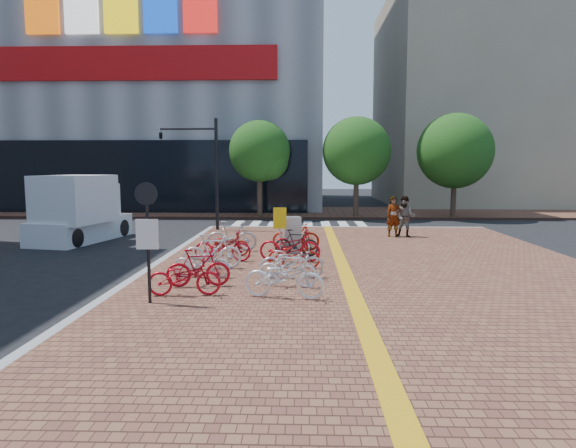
{
  "coord_description": "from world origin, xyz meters",
  "views": [
    {
      "loc": [
        0.79,
        -14.45,
        3.27
      ],
      "look_at": [
        0.23,
        2.98,
        1.3
      ],
      "focal_mm": 32.0,
      "sensor_mm": 36.0,
      "label": 1
    }
  ],
  "objects_px": {
    "bike_7": "(284,277)",
    "bike_3": "(212,251)",
    "bike_12": "(296,243)",
    "pedestrian_b": "(405,217)",
    "bike_13": "(296,236)",
    "bike_2": "(202,262)",
    "bike_10": "(294,254)",
    "bike_5": "(227,244)",
    "traffic_light_pole": "(191,153)",
    "bike_9": "(292,261)",
    "bike_11": "(290,246)",
    "bike_0": "(184,277)",
    "box_truck": "(79,210)",
    "notice_sign": "(147,228)",
    "bike_6": "(232,236)",
    "bike_4": "(223,246)",
    "bike_8": "(287,269)",
    "pedestrian_a": "(394,217)",
    "yellow_sign": "(280,222)",
    "bike_1": "(198,268)",
    "utility_box": "(292,235)"
  },
  "relations": [
    {
      "from": "bike_10",
      "to": "bike_5",
      "type": "bearing_deg",
      "value": 53.26
    },
    {
      "from": "bike_13",
      "to": "yellow_sign",
      "type": "bearing_deg",
      "value": 160.1
    },
    {
      "from": "bike_5",
      "to": "bike_7",
      "type": "xyz_separation_m",
      "value": [
        2.25,
        -5.81,
        0.09
      ]
    },
    {
      "from": "box_truck",
      "to": "bike_10",
      "type": "bearing_deg",
      "value": -34.15
    },
    {
      "from": "bike_1",
      "to": "bike_3",
      "type": "xyz_separation_m",
      "value": [
        -0.06,
        2.34,
        0.04
      ]
    },
    {
      "from": "bike_3",
      "to": "notice_sign",
      "type": "height_order",
      "value": "notice_sign"
    },
    {
      "from": "utility_box",
      "to": "notice_sign",
      "type": "relative_size",
      "value": 0.47
    },
    {
      "from": "bike_10",
      "to": "yellow_sign",
      "type": "relative_size",
      "value": 0.95
    },
    {
      "from": "bike_3",
      "to": "notice_sign",
      "type": "relative_size",
      "value": 0.64
    },
    {
      "from": "bike_8",
      "to": "box_truck",
      "type": "height_order",
      "value": "box_truck"
    },
    {
      "from": "bike_3",
      "to": "bike_13",
      "type": "distance_m",
      "value": 4.37
    },
    {
      "from": "bike_10",
      "to": "bike_13",
      "type": "height_order",
      "value": "bike_13"
    },
    {
      "from": "bike_7",
      "to": "bike_10",
      "type": "distance_m",
      "value": 3.66
    },
    {
      "from": "bike_3",
      "to": "bike_11",
      "type": "xyz_separation_m",
      "value": [
        2.34,
        1.27,
        -0.0
      ]
    },
    {
      "from": "bike_12",
      "to": "bike_13",
      "type": "relative_size",
      "value": 0.88
    },
    {
      "from": "bike_1",
      "to": "traffic_light_pole",
      "type": "distance_m",
      "value": 12.77
    },
    {
      "from": "bike_12",
      "to": "pedestrian_a",
      "type": "xyz_separation_m",
      "value": [
        4.22,
        5.02,
        0.43
      ]
    },
    {
      "from": "bike_7",
      "to": "bike_3",
      "type": "bearing_deg",
      "value": 44.75
    },
    {
      "from": "bike_5",
      "to": "bike_10",
      "type": "distance_m",
      "value": 3.23
    },
    {
      "from": "bike_5",
      "to": "bike_7",
      "type": "height_order",
      "value": "bike_7"
    },
    {
      "from": "bike_2",
      "to": "bike_10",
      "type": "distance_m",
      "value": 2.93
    },
    {
      "from": "bike_0",
      "to": "box_truck",
      "type": "bearing_deg",
      "value": 29.37
    },
    {
      "from": "pedestrian_a",
      "to": "bike_10",
      "type": "bearing_deg",
      "value": -126.99
    },
    {
      "from": "bike_6",
      "to": "utility_box",
      "type": "bearing_deg",
      "value": -100.8
    },
    {
      "from": "bike_5",
      "to": "yellow_sign",
      "type": "height_order",
      "value": "yellow_sign"
    },
    {
      "from": "traffic_light_pole",
      "to": "bike_9",
      "type": "bearing_deg",
      "value": -64.51
    },
    {
      "from": "bike_8",
      "to": "bike_12",
      "type": "relative_size",
      "value": 1.03
    },
    {
      "from": "bike_10",
      "to": "utility_box",
      "type": "distance_m",
      "value": 2.79
    },
    {
      "from": "bike_0",
      "to": "pedestrian_a",
      "type": "xyz_separation_m",
      "value": [
        6.85,
        10.62,
        0.44
      ]
    },
    {
      "from": "bike_13",
      "to": "bike_12",
      "type": "bearing_deg",
      "value": -173.66
    },
    {
      "from": "bike_10",
      "to": "notice_sign",
      "type": "relative_size",
      "value": 0.58
    },
    {
      "from": "bike_6",
      "to": "pedestrian_b",
      "type": "bearing_deg",
      "value": -62.36
    },
    {
      "from": "bike_6",
      "to": "notice_sign",
      "type": "bearing_deg",
      "value": 171.54
    },
    {
      "from": "bike_8",
      "to": "bike_11",
      "type": "bearing_deg",
      "value": 10.93
    },
    {
      "from": "bike_7",
      "to": "bike_5",
      "type": "bearing_deg",
      "value": 31.87
    },
    {
      "from": "bike_12",
      "to": "pedestrian_b",
      "type": "height_order",
      "value": "pedestrian_b"
    },
    {
      "from": "bike_6",
      "to": "bike_9",
      "type": "bearing_deg",
      "value": -154.62
    },
    {
      "from": "bike_2",
      "to": "bike_13",
      "type": "bearing_deg",
      "value": -22.81
    },
    {
      "from": "bike_11",
      "to": "utility_box",
      "type": "height_order",
      "value": "utility_box"
    },
    {
      "from": "bike_13",
      "to": "bike_2",
      "type": "bearing_deg",
      "value": 156.32
    },
    {
      "from": "bike_4",
      "to": "bike_11",
      "type": "height_order",
      "value": "bike_11"
    },
    {
      "from": "bike_6",
      "to": "pedestrian_b",
      "type": "distance_m",
      "value": 8.21
    },
    {
      "from": "bike_12",
      "to": "bike_11",
      "type": "bearing_deg",
      "value": 176.76
    },
    {
      "from": "bike_7",
      "to": "bike_6",
      "type": "bearing_deg",
      "value": 28.71
    },
    {
      "from": "bike_0",
      "to": "bike_6",
      "type": "height_order",
      "value": "bike_6"
    },
    {
      "from": "bike_7",
      "to": "bike_10",
      "type": "relative_size",
      "value": 1.21
    },
    {
      "from": "bike_11",
      "to": "bike_12",
      "type": "height_order",
      "value": "bike_11"
    },
    {
      "from": "bike_0",
      "to": "box_truck",
      "type": "distance_m",
      "value": 12.13
    },
    {
      "from": "bike_12",
      "to": "pedestrian_b",
      "type": "distance_m",
      "value": 6.92
    },
    {
      "from": "bike_4",
      "to": "bike_8",
      "type": "relative_size",
      "value": 1.17
    }
  ]
}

